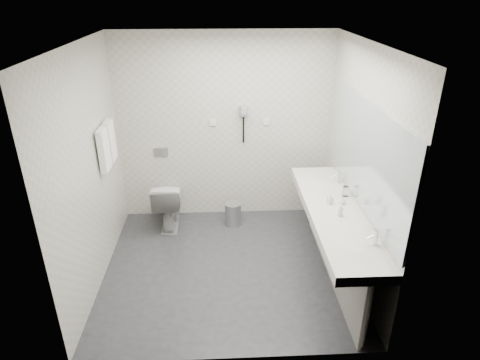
{
  "coord_description": "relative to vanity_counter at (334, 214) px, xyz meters",
  "views": [
    {
      "loc": [
        -0.05,
        -3.93,
        2.99
      ],
      "look_at": [
        0.15,
        0.15,
        1.05
      ],
      "focal_mm": 31.05,
      "sensor_mm": 36.0,
      "label": 1
    }
  ],
  "objects": [
    {
      "name": "wall_front",
      "position": [
        -1.12,
        -1.1,
        0.45
      ],
      "size": [
        2.8,
        0.0,
        2.8
      ],
      "primitive_type": "plane",
      "rotation": [
        -1.57,
        0.0,
        0.0
      ],
      "color": "beige",
      "rests_on": "floor"
    },
    {
      "name": "pedal_bin",
      "position": [
        -1.03,
        1.16,
        -0.65
      ],
      "size": [
        0.27,
        0.27,
        0.3
      ],
      "primitive_type": "cylinder",
      "rotation": [
        0.0,
        0.0,
        0.26
      ],
      "color": "#B2B5BA",
      "rests_on": "floor"
    },
    {
      "name": "soap_bottle_c",
      "position": [
        0.02,
        -0.13,
        0.12
      ],
      "size": [
        0.06,
        0.06,
        0.14
      ],
      "primitive_type": "imported",
      "rotation": [
        0.0,
        0.0,
        -0.13
      ],
      "color": "white",
      "rests_on": "vanity_counter"
    },
    {
      "name": "wall_left",
      "position": [
        -2.52,
        0.2,
        0.45
      ],
      "size": [
        0.0,
        2.6,
        2.6
      ],
      "primitive_type": "plane",
      "rotation": [
        1.57,
        0.0,
        1.57
      ],
      "color": "beige",
      "rests_on": "floor"
    },
    {
      "name": "toilet",
      "position": [
        -1.89,
        1.18,
        -0.46
      ],
      "size": [
        0.38,
        0.67,
        0.68
      ],
      "primitive_type": "imported",
      "rotation": [
        0.0,
        0.0,
        3.15
      ],
      "color": "silver",
      "rests_on": "floor"
    },
    {
      "name": "vanity_post_near",
      "position": [
        0.05,
        -1.04,
        -0.42
      ],
      "size": [
        0.06,
        0.06,
        0.75
      ],
      "primitive_type": "cylinder",
      "color": "silver",
      "rests_on": "floor"
    },
    {
      "name": "floor",
      "position": [
        -1.12,
        0.2,
        -0.8
      ],
      "size": [
        2.8,
        2.8,
        0.0
      ],
      "primitive_type": "plane",
      "color": "#2B2B31",
      "rests_on": "ground"
    },
    {
      "name": "vanity_post_far",
      "position": [
        0.05,
        1.04,
        -0.42
      ],
      "size": [
        0.06,
        0.06,
        0.75
      ],
      "primitive_type": "cylinder",
      "color": "silver",
      "rests_on": "floor"
    },
    {
      "name": "switch_plate_a",
      "position": [
        -1.27,
        1.49,
        0.55
      ],
      "size": [
        0.09,
        0.02,
        0.09
      ],
      "primitive_type": "cube",
      "color": "silver",
      "rests_on": "wall_back"
    },
    {
      "name": "faucet_far",
      "position": [
        0.19,
        0.65,
        0.12
      ],
      "size": [
        0.04,
        0.04,
        0.15
      ],
      "primitive_type": "cylinder",
      "color": "silver",
      "rests_on": "vanity_counter"
    },
    {
      "name": "dryer_cord",
      "position": [
        -0.88,
        1.46,
        0.45
      ],
      "size": [
        0.02,
        0.02,
        0.35
      ],
      "primitive_type": "cylinder",
      "color": "black",
      "rests_on": "dryer_cradle"
    },
    {
      "name": "vanity_panel",
      "position": [
        0.02,
        0.0,
        -0.42
      ],
      "size": [
        0.03,
        2.15,
        0.75
      ],
      "primitive_type": "cube",
      "color": "gray",
      "rests_on": "floor"
    },
    {
      "name": "vanity_counter",
      "position": [
        0.0,
        0.0,
        0.0
      ],
      "size": [
        0.55,
        2.2,
        0.1
      ],
      "primitive_type": "cube",
      "color": "silver",
      "rests_on": "floor"
    },
    {
      "name": "faucet_near",
      "position": [
        0.19,
        -0.65,
        0.12
      ],
      "size": [
        0.04,
        0.04,
        0.15
      ],
      "primitive_type": "cylinder",
      "color": "silver",
      "rests_on": "vanity_counter"
    },
    {
      "name": "mirror",
      "position": [
        0.26,
        0.0,
        0.65
      ],
      "size": [
        0.02,
        2.2,
        1.05
      ],
      "primitive_type": "cube",
      "color": "#B2BCC6",
      "rests_on": "wall_right"
    },
    {
      "name": "basin_far",
      "position": [
        0.0,
        0.65,
        0.04
      ],
      "size": [
        0.4,
        0.31,
        0.05
      ],
      "primitive_type": "ellipsoid",
      "color": "silver",
      "rests_on": "vanity_counter"
    },
    {
      "name": "dryer_cradle",
      "position": [
        -0.88,
        1.47,
        0.7
      ],
      "size": [
        0.1,
        0.04,
        0.14
      ],
      "primitive_type": "cube",
      "color": "gray",
      "rests_on": "wall_back"
    },
    {
      "name": "bin_lid",
      "position": [
        -1.03,
        1.16,
        -0.49
      ],
      "size": [
        0.22,
        0.22,
        0.02
      ],
      "primitive_type": "cylinder",
      "color": "#B2B5BA",
      "rests_on": "pedal_bin"
    },
    {
      "name": "towel_near",
      "position": [
        -2.46,
        0.61,
        0.53
      ],
      "size": [
        0.07,
        0.24,
        0.48
      ],
      "primitive_type": "cube",
      "color": "white",
      "rests_on": "towel_rail"
    },
    {
      "name": "wall_back",
      "position": [
        -1.12,
        1.5,
        0.45
      ],
      "size": [
        2.8,
        0.0,
        2.8
      ],
      "primitive_type": "plane",
      "rotation": [
        1.57,
        0.0,
        0.0
      ],
      "color": "beige",
      "rests_on": "floor"
    },
    {
      "name": "ceiling",
      "position": [
        -1.12,
        0.2,
        1.7
      ],
      "size": [
        2.8,
        2.8,
        0.0
      ],
      "primitive_type": "plane",
      "rotation": [
        3.14,
        0.0,
        0.0
      ],
      "color": "silver",
      "rests_on": "wall_back"
    },
    {
      "name": "basin_near",
      "position": [
        0.0,
        -0.65,
        0.04
      ],
      "size": [
        0.4,
        0.31,
        0.05
      ],
      "primitive_type": "ellipsoid",
      "color": "silver",
      "rests_on": "vanity_counter"
    },
    {
      "name": "flush_plate",
      "position": [
        -1.98,
        1.49,
        0.15
      ],
      "size": [
        0.18,
        0.02,
        0.12
      ],
      "primitive_type": "cube",
      "color": "#B2B5BA",
      "rests_on": "wall_back"
    },
    {
      "name": "soap_bottle_a",
      "position": [
        -0.02,
        0.13,
        0.11
      ],
      "size": [
        0.07,
        0.07,
        0.11
      ],
      "primitive_type": "imported",
      "rotation": [
        0.0,
        0.0,
        0.64
      ],
      "color": "white",
      "rests_on": "vanity_counter"
    },
    {
      "name": "dryer_barrel",
      "position": [
        -0.88,
        1.4,
        0.73
      ],
      "size": [
        0.08,
        0.14,
        0.08
      ],
      "primitive_type": "cylinder",
      "rotation": [
        1.57,
        0.0,
        0.0
      ],
      "color": "gray",
      "rests_on": "dryer_cradle"
    },
    {
      "name": "soap_bottle_b",
      "position": [
        0.11,
        0.12,
        0.09
      ],
      "size": [
        0.08,
        0.08,
        0.08
      ],
      "primitive_type": "imported",
      "rotation": [
        0.0,
        0.0,
        -0.19
      ],
      "color": "white",
      "rests_on": "vanity_counter"
    },
    {
      "name": "wall_right",
      "position": [
        0.27,
        0.2,
        0.45
      ],
      "size": [
        0.0,
        2.6,
        2.6
      ],
      "primitive_type": "plane",
      "rotation": [
        1.57,
        0.0,
        -1.57
      ],
      "color": "beige",
      "rests_on": "floor"
    },
    {
      "name": "towel_rail",
      "position": [
        -2.47,
        0.75,
        0.75
      ],
      "size": [
        0.02,
        0.62,
        0.02
      ],
      "primitive_type": "cylinder",
      "rotation": [
        1.57,
        0.0,
        0.0
      ],
      "color": "silver",
      "rests_on": "wall_left"
    },
    {
      "name": "towel_far",
      "position": [
        -2.46,
        0.89,
        0.53
      ],
      "size": [
        0.07,
        0.24,
        0.48
      ],
      "primitive_type": "cube",
      "color": "white",
      "rests_on": "towel_rail"
    },
    {
      "name": "switch_plate_b",
      "position": [
        -0.57,
        1.49,
        0.55
      ],
      "size": [
        0.09,
        0.02,
        0.09
      ],
      "primitive_type": "cube",
      "color": "silver",
      "rests_on": "wall_back"
    },
    {
      "name": "glass_left",
      "position": [
        0.19,
        0.3,
        0.11
      ],
      "size": [
        0.07,
        0.07,
        0.12
      ],
      "primitive_type": "cylinder",
      "rotation": [
        0.0,
        0.0,
        0.01
      ],
      "color": "silver",
      "rests_on": "vanity_counter"
    }
  ]
}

